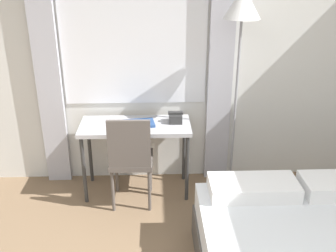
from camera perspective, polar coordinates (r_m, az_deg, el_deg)
wall_back_with_window at (r=3.89m, az=0.70°, el=10.58°), size 5.53×0.13×2.70m
desk at (r=3.82m, az=-4.75°, el=-0.79°), size 1.06×0.47×0.73m
desk_chair at (r=3.64m, az=-5.45°, el=-4.37°), size 0.41×0.41×0.93m
standing_lamp at (r=3.59m, az=10.57°, el=14.17°), size 0.32×0.32×1.99m
telephone at (r=3.80m, az=1.10°, el=1.24°), size 0.14×0.13×0.11m
book at (r=3.77m, az=-4.26°, el=0.38°), size 0.32×0.24×0.02m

